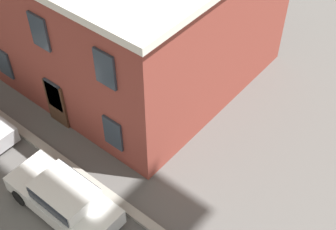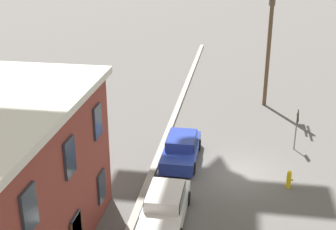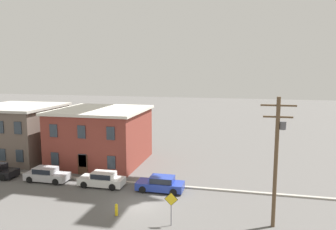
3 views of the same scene
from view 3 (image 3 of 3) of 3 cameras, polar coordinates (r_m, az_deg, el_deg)
The scene contains 10 objects.
ground_plane at distance 28.85m, azimuth -4.76°, elevation -15.14°, with size 200.00×200.00×0.00m, color #565451.
kerb_strip at distance 32.83m, azimuth -2.33°, elevation -12.01°, with size 56.00×0.36×0.16m, color #9E998E.
apartment_corner at distance 46.00m, azimuth -24.50°, elevation -2.62°, with size 9.71×9.69×6.71m.
apartment_midblock at distance 40.55m, azimuth -11.52°, elevation -3.52°, with size 10.42×10.33×6.55m.
car_silver at distance 35.93m, azimuth -20.38°, elevation -9.60°, with size 4.40×1.92×1.43m.
car_white at distance 32.97m, azimuth -11.36°, elevation -10.84°, with size 4.40×1.92×1.43m.
car_blue at distance 31.17m, azimuth -1.26°, elevation -11.81°, with size 4.40×1.92×1.43m.
caution_sign at distance 24.50m, azimuth 0.55°, elevation -15.16°, with size 1.02×0.08×2.54m.
utility_pole at distance 24.42m, azimuth 18.41°, elevation -6.71°, with size 2.40×0.44×9.46m.
fire_hydrant at distance 26.83m, azimuth -8.98°, elevation -15.95°, with size 0.24×0.34×0.96m.
Camera 3 is at (8.14, -25.21, 11.42)m, focal length 35.00 mm.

